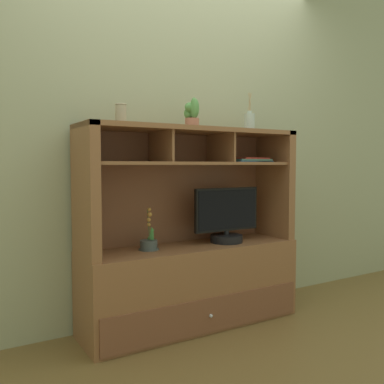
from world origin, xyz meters
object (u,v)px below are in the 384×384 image
(potted_orchid, at_px, (149,243))
(diffuser_bottle, at_px, (249,122))
(potted_succulent, at_px, (192,114))
(ceramic_vase, at_px, (121,114))
(magazine_stack_left, at_px, (249,160))
(tv_monitor, at_px, (227,219))
(media_console, at_px, (191,263))

(potted_orchid, distance_m, diffuser_bottle, 1.14)
(potted_succulent, relative_size, ceramic_vase, 1.57)
(potted_orchid, bearing_deg, ceramic_vase, 176.53)
(magazine_stack_left, relative_size, potted_succulent, 1.80)
(tv_monitor, xyz_separation_m, diffuser_bottle, (0.23, 0.04, 0.69))
(media_console, xyz_separation_m, potted_orchid, (-0.32, 0.00, 0.17))
(magazine_stack_left, bearing_deg, ceramic_vase, 177.75)
(media_console, height_order, ceramic_vase, ceramic_vase)
(magazine_stack_left, bearing_deg, media_console, 177.26)
(diffuser_bottle, distance_m, potted_succulent, 0.49)
(tv_monitor, bearing_deg, magazine_stack_left, 4.07)
(potted_orchid, xyz_separation_m, potted_succulent, (0.32, -0.01, 0.84))
(potted_succulent, bearing_deg, potted_orchid, 177.93)
(media_console, xyz_separation_m, diffuser_bottle, (0.49, 0.00, 0.98))
(tv_monitor, height_order, potted_succulent, potted_succulent)
(diffuser_bottle, height_order, ceramic_vase, diffuser_bottle)
(media_console, distance_m, tv_monitor, 0.39)
(media_console, relative_size, magazine_stack_left, 4.24)
(potted_orchid, distance_m, ceramic_vase, 0.83)
(potted_orchid, height_order, ceramic_vase, ceramic_vase)
(tv_monitor, xyz_separation_m, potted_succulent, (-0.26, 0.03, 0.72))
(diffuser_bottle, height_order, potted_succulent, diffuser_bottle)
(media_console, distance_m, potted_succulent, 1.00)
(diffuser_bottle, relative_size, ceramic_vase, 2.18)
(diffuser_bottle, bearing_deg, magazine_stack_left, -135.14)
(media_console, height_order, potted_succulent, potted_succulent)
(magazine_stack_left, distance_m, ceramic_vase, 1.00)
(potted_orchid, bearing_deg, potted_succulent, -2.07)
(potted_orchid, xyz_separation_m, diffuser_bottle, (0.81, -0.00, 0.81))
(media_console, height_order, tv_monitor, media_console)
(media_console, bearing_deg, potted_succulent, -74.03)
(magazine_stack_left, xyz_separation_m, ceramic_vase, (-0.96, 0.04, 0.27))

